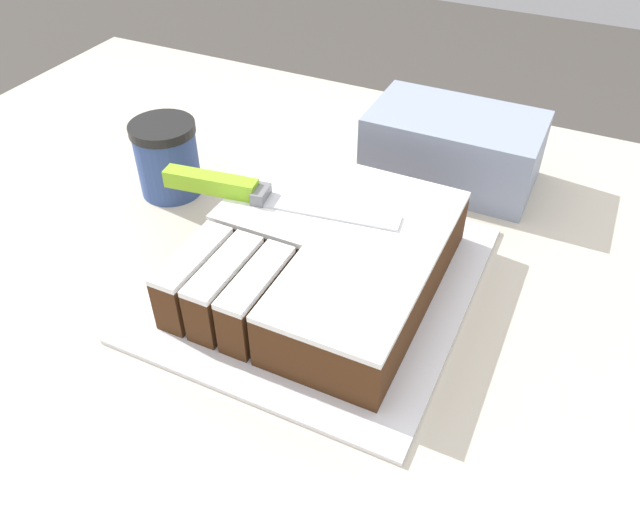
# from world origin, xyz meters

# --- Properties ---
(countertop) EXTENTS (1.40, 1.10, 0.95)m
(countertop) POSITION_xyz_m (0.00, 0.00, 0.47)
(countertop) COLOR beige
(countertop) RESTS_ON ground_plane
(cake_board) EXTENTS (0.35, 0.38, 0.01)m
(cake_board) POSITION_xyz_m (0.05, 0.03, 0.95)
(cake_board) COLOR silver
(cake_board) RESTS_ON countertop
(cake) EXTENTS (0.27, 0.30, 0.07)m
(cake) POSITION_xyz_m (0.05, 0.03, 0.99)
(cake) COLOR #472814
(cake) RESTS_ON cake_board
(knife) EXTENTS (0.30, 0.07, 0.02)m
(knife) POSITION_xyz_m (-0.07, 0.05, 1.03)
(knife) COLOR silver
(knife) RESTS_ON cake
(coffee_cup) EXTENTS (0.09, 0.09, 0.11)m
(coffee_cup) POSITION_xyz_m (-0.23, 0.11, 1.00)
(coffee_cup) COLOR #334C8C
(coffee_cup) RESTS_ON countertop
(storage_box) EXTENTS (0.24, 0.14, 0.10)m
(storage_box) POSITION_xyz_m (0.12, 0.32, 1.00)
(storage_box) COLOR #8C99B2
(storage_box) RESTS_ON countertop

